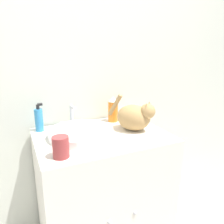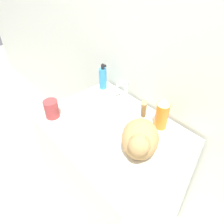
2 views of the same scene
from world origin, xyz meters
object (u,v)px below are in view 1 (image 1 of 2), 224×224
object	(u,v)px
cup	(61,147)
cat	(135,116)
soap_bottle	(39,119)
spray_bottle	(113,109)

from	to	relation	value
cup	cat	bearing A→B (deg)	19.06
cat	soap_bottle	bearing A→B (deg)	-150.99
cat	cup	world-z (taller)	cat
cat	cup	size ratio (longest dim) A/B	2.77
cat	cup	xyz separation A→B (m)	(-0.52, -0.18, -0.04)
soap_bottle	cup	size ratio (longest dim) A/B	1.73
soap_bottle	cup	xyz separation A→B (m)	(0.05, -0.42, -0.02)
spray_bottle	cup	xyz separation A→B (m)	(-0.47, -0.40, -0.04)
cat	soap_bottle	size ratio (longest dim) A/B	1.60
soap_bottle	cup	distance (m)	0.42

